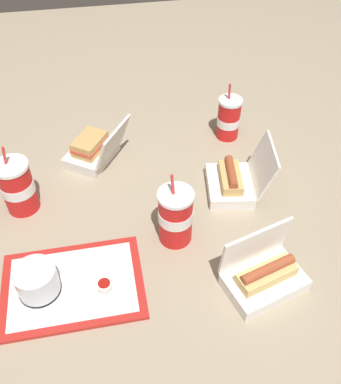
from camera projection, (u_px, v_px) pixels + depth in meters
The scene contains 12 objects.
ground_plane at pixel (158, 208), 1.33m from camera, with size 3.20×3.20×0.00m, color gray.
food_tray at pixel (73, 286), 1.13m from camera, with size 0.37×0.26×0.01m.
cake_container at pixel (37, 281), 1.08m from camera, with size 0.11×0.11×0.08m.
ketchup_cup at pixel (104, 286), 1.11m from camera, with size 0.04×0.04×0.02m.
napkin_stack at pixel (82, 272), 1.15m from camera, with size 0.10×0.10×0.00m, color white.
plastic_fork at pixel (112, 297), 1.09m from camera, with size 0.11×0.01×0.01m, color white.
clamshell_hotdog_corner at pixel (234, 181), 1.36m from camera, with size 0.21×0.20×0.17m.
clamshell_sandwich_center at pixel (93, 150), 1.46m from camera, with size 0.25×0.24×0.17m.
clamshell_hotdog_left at pixel (264, 276), 1.11m from camera, with size 0.23×0.19×0.17m.
soda_cup_left at pixel (229, 119), 1.53m from camera, with size 0.08×0.08×0.22m.
soda_cup_front at pixel (17, 186), 1.27m from camera, with size 0.10×0.10×0.24m.
soda_cup_center at pixel (175, 216), 1.19m from camera, with size 0.10×0.10×0.24m.
Camera 1 is at (0.12, 0.89, 0.98)m, focal length 40.00 mm.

